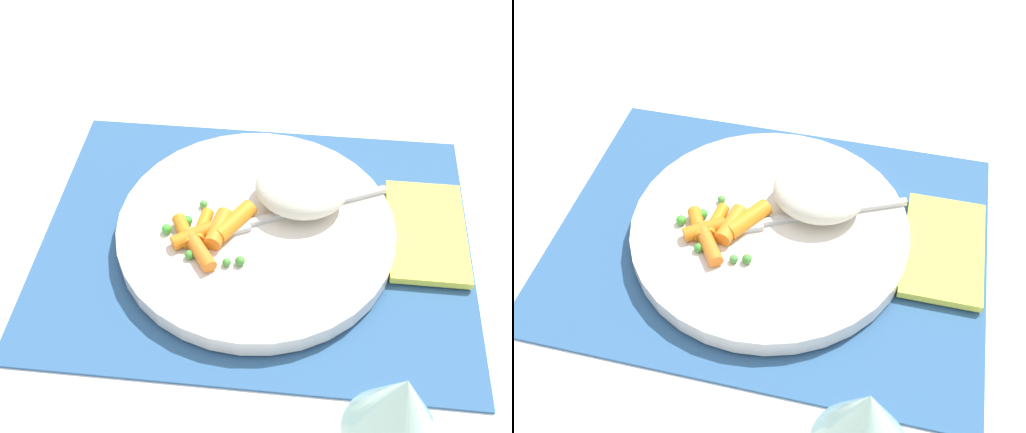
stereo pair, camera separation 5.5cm
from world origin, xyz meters
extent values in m
plane|color=white|center=(0.00, 0.00, 0.00)|extent=(2.40, 2.40, 0.00)
cube|color=#2D5684|center=(0.00, 0.00, 0.00)|extent=(0.42, 0.32, 0.01)
cylinder|color=silver|center=(0.00, 0.00, 0.02)|extent=(0.27, 0.27, 0.02)
ellipsoid|color=beige|center=(-0.04, -0.04, 0.04)|extent=(0.09, 0.08, 0.04)
cylinder|color=orange|center=(0.07, 0.02, 0.03)|extent=(0.03, 0.04, 0.01)
cylinder|color=orange|center=(0.05, 0.01, 0.03)|extent=(0.02, 0.04, 0.01)
cylinder|color=orange|center=(0.05, 0.04, 0.03)|extent=(0.04, 0.05, 0.01)
cylinder|color=orange|center=(0.03, 0.02, 0.03)|extent=(0.02, 0.04, 0.02)
cylinder|color=orange|center=(0.02, 0.01, 0.03)|extent=(0.04, 0.05, 0.02)
cylinder|color=orange|center=(0.06, 0.03, 0.03)|extent=(0.04, 0.03, 0.01)
sphere|color=green|center=(0.08, 0.02, 0.03)|extent=(0.01, 0.01, 0.01)
sphere|color=#448E34|center=(0.01, 0.05, 0.03)|extent=(0.01, 0.01, 0.01)
sphere|color=#4B953D|center=(0.05, -0.02, 0.03)|extent=(0.01, 0.01, 0.01)
sphere|color=green|center=(0.06, 0.01, 0.03)|extent=(0.01, 0.01, 0.01)
sphere|color=#51B442|center=(0.03, -0.01, 0.03)|extent=(0.01, 0.01, 0.01)
sphere|color=#54A731|center=(0.07, 0.01, 0.03)|extent=(0.01, 0.01, 0.01)
sphere|color=#449239|center=(0.02, 0.05, 0.03)|extent=(0.01, 0.01, 0.01)
sphere|color=green|center=(0.05, 0.02, 0.03)|extent=(0.01, 0.01, 0.01)
sphere|color=green|center=(0.06, 0.05, 0.03)|extent=(0.01, 0.01, 0.01)
cube|color=silver|center=(0.03, 0.01, 0.03)|extent=(0.05, 0.03, 0.01)
cube|color=silver|center=(-0.06, -0.03, 0.03)|extent=(0.13, 0.07, 0.01)
cone|color=#B2E0CC|center=(-0.11, 0.22, 0.11)|extent=(0.07, 0.07, 0.07)
cube|color=#EAE54C|center=(-0.17, -0.02, 0.01)|extent=(0.08, 0.13, 0.01)
camera|label=1|loc=(-0.04, 0.42, 0.49)|focal=45.90mm
camera|label=2|loc=(-0.10, 0.41, 0.49)|focal=45.90mm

